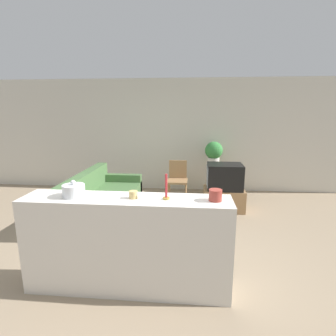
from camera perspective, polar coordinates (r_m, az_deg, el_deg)
The scene contains 13 objects.
ground_plane at distance 3.64m, azimuth -6.74°, elevation -20.09°, with size 14.00×14.00×0.00m, color gray.
wall_back at distance 6.49m, azimuth -0.78°, elevation 7.09°, with size 9.00×0.06×2.70m.
couch at distance 5.04m, azimuth -13.95°, elevation -7.27°, with size 0.97×2.06×0.83m.
tv_stand at distance 5.42m, azimuth 12.00°, elevation -6.57°, with size 0.79×0.57×0.43m.
television at distance 5.28m, azimuth 12.15°, elevation -1.81°, with size 0.69×0.53×0.50m.
wooden_chair at distance 5.80m, azimuth 2.09°, elevation -2.18°, with size 0.44×0.44×0.86m.
plant_stand at distance 6.31m, azimuth 9.72°, elevation -2.37°, with size 0.19×0.19×0.72m.
potted_plant at distance 6.18m, azimuth 9.94°, elevation 3.49°, with size 0.41×0.41×0.53m.
foreground_counter at distance 3.00m, azimuth -8.82°, elevation -16.05°, with size 2.21×0.44×1.06m.
decorative_bowl at distance 2.95m, azimuth -19.86°, elevation -4.62°, with size 0.23×0.23×0.18m.
candle_jar at distance 2.76m, azimuth -7.56°, elevation -5.76°, with size 0.09×0.09×0.08m.
candlestick at distance 2.69m, azimuth -0.39°, elevation -5.01°, with size 0.07×0.07×0.27m.
coffee_tin at distance 2.70m, azimuth 10.27°, elevation -5.84°, with size 0.13×0.13×0.12m.
Camera 1 is at (0.68, -3.00, 1.95)m, focal length 28.00 mm.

